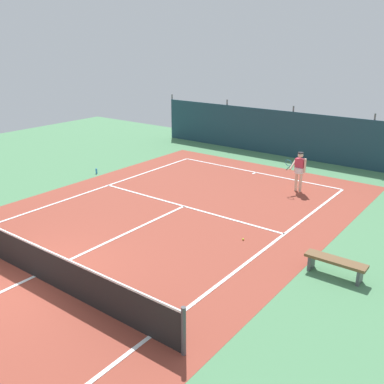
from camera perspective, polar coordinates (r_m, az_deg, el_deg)
ground_plane at (r=12.45m, az=-19.86°, el=-10.35°), size 36.00×36.00×0.00m
court_surface at (r=12.45m, az=-19.86°, el=-10.34°), size 11.02×26.60×0.01m
tennis_net at (r=12.22m, az=-20.13°, el=-8.27°), size 10.12×0.10×1.10m
back_fence at (r=24.14m, az=13.23°, el=6.27°), size 16.30×0.98×2.70m
tennis_player at (r=18.24m, az=13.84°, el=2.99°), size 0.75×0.73×1.64m
tennis_ball_near_player at (r=13.76m, az=6.71°, el=-6.16°), size 0.07×0.07×0.07m
parked_car at (r=27.60m, az=10.89°, el=8.40°), size 2.38×4.38×1.68m
courtside_bench at (r=12.19m, az=18.27°, el=-8.83°), size 1.60×0.40×0.49m
water_bottle at (r=20.80m, az=-12.40°, el=2.69°), size 0.08×0.08×0.24m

